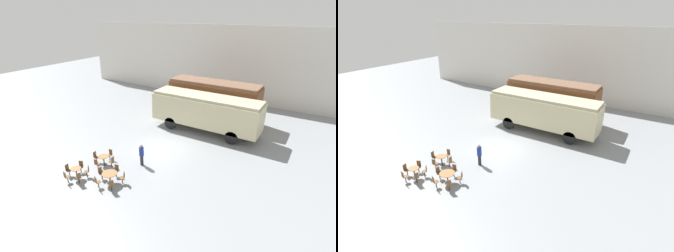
{
  "view_description": "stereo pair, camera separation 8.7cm",
  "coord_description": "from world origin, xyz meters",
  "views": [
    {
      "loc": [
        10.57,
        -16.0,
        10.38
      ],
      "look_at": [
        0.0,
        1.0,
        1.6
      ],
      "focal_mm": 28.0,
      "sensor_mm": 36.0,
      "label": 1
    },
    {
      "loc": [
        10.64,
        -15.95,
        10.38
      ],
      "look_at": [
        0.0,
        1.0,
        1.6
      ],
      "focal_mm": 28.0,
      "sensor_mm": 36.0,
      "label": 2
    }
  ],
  "objects": [
    {
      "name": "cafe_chair_3",
      "position": [
        -1.06,
        -5.81,
        0.51
      ],
      "size": [
        0.36,
        0.36,
        0.87
      ],
      "rotation": [
        0.0,
        0.0,
        12.49
      ],
      "color": "black",
      "rests_on": "ground_plane"
    },
    {
      "name": "cafe_chair_4",
      "position": [
        -0.52,
        -6.68,
        0.51
      ],
      "size": [
        0.38,
        0.4,
        0.87
      ],
      "rotation": [
        0.0,
        0.0,
        13.74
      ],
      "color": "black",
      "rests_on": "ground_plane"
    },
    {
      "name": "visitor_person",
      "position": [
        0.2,
        -2.96,
        0.91
      ],
      "size": [
        0.34,
        0.34,
        1.69
      ],
      "color": "#262633",
      "rests_on": "ground_plane"
    },
    {
      "name": "cafe_chair_7",
      "position": [
        -1.87,
        -6.99,
        0.51
      ],
      "size": [
        0.4,
        0.39,
        0.87
      ],
      "rotation": [
        0.0,
        0.0,
        8.93
      ],
      "color": "black",
      "rests_on": "ground_plane"
    },
    {
      "name": "cafe_chair_1",
      "position": [
        0.55,
        -5.43,
        0.51
      ],
      "size": [
        0.4,
        0.39,
        0.87
      ],
      "rotation": [
        0.0,
        0.0,
        9.97
      ],
      "color": "black",
      "rests_on": "ground_plane"
    },
    {
      "name": "cafe_table_mid",
      "position": [
        -2.51,
        -6.64,
        0.56
      ],
      "size": [
        0.7,
        0.7,
        0.77
      ],
      "color": "black",
      "rests_on": "ground_plane"
    },
    {
      "name": "cafe_chair_2",
      "position": [
        -0.39,
        -5.03,
        0.51
      ],
      "size": [
        0.36,
        0.38,
        0.87
      ],
      "rotation": [
        0.0,
        0.0,
        11.23
      ],
      "color": "black",
      "rests_on": "ground_plane"
    },
    {
      "name": "cafe_chair_11",
      "position": [
        -2.92,
        -4.48,
        0.51
      ],
      "size": [
        0.37,
        0.36,
        0.87
      ],
      "rotation": [
        0.0,
        0.0,
        6.37
      ],
      "color": "black",
      "rests_on": "ground_plane"
    },
    {
      "name": "cafe_table_near",
      "position": [
        -0.19,
        -5.88,
        0.64
      ],
      "size": [
        0.99,
        0.99,
        0.77
      ],
      "color": "black",
      "rests_on": "ground_plane"
    },
    {
      "name": "cafe_chair_0",
      "position": [
        0.47,
        -6.44,
        0.51
      ],
      "size": [
        0.41,
        0.4,
        0.87
      ],
      "rotation": [
        0.0,
        0.0,
        8.72
      ],
      "color": "black",
      "rests_on": "ground_plane"
    },
    {
      "name": "cafe_chair_8",
      "position": [
        -1.98,
        -6.14,
        0.51
      ],
      "size": [
        0.4,
        0.4,
        0.87
      ],
      "rotation": [
        0.0,
        0.0,
        10.18
      ],
      "color": "black",
      "rests_on": "ground_plane"
    },
    {
      "name": "cafe_chair_12",
      "position": [
        -2.11,
        -5.16,
        0.51
      ],
      "size": [
        0.36,
        0.37,
        0.87
      ],
      "rotation": [
        0.0,
        0.0,
        7.94
      ],
      "color": "black",
      "rests_on": "ground_plane"
    },
    {
      "name": "backdrop_wall",
      "position": [
        0.0,
        15.24,
        4.5
      ],
      "size": [
        44.0,
        0.15,
        9.0
      ],
      "color": "silver",
      "rests_on": "ground_plane"
    },
    {
      "name": "cafe_table_far",
      "position": [
        -2.18,
        -4.41,
        0.53
      ],
      "size": [
        0.76,
        0.76,
        0.7
      ],
      "color": "black",
      "rests_on": "ground_plane"
    },
    {
      "name": "passenger_coach_wooden",
      "position": [
        1.04,
        8.17,
        2.41
      ],
      "size": [
        9.13,
        2.71,
        3.99
      ],
      "color": "brown",
      "rests_on": "ground_plane"
    },
    {
      "name": "cafe_chair_10",
      "position": [
        -2.25,
        -3.67,
        0.51
      ],
      "size": [
        0.36,
        0.37,
        0.87
      ],
      "rotation": [
        0.0,
        0.0,
        4.8
      ],
      "color": "black",
      "rests_on": "ground_plane"
    },
    {
      "name": "cafe_chair_5",
      "position": [
        -3.22,
        -6.73,
        0.51
      ],
      "size": [
        0.37,
        0.36,
        0.87
      ],
      "rotation": [
        0.0,
        0.0,
        6.41
      ],
      "color": "black",
      "rests_on": "ground_plane"
    },
    {
      "name": "ground_plane",
      "position": [
        0.0,
        0.0,
        0.0
      ],
      "size": [
        80.0,
        80.0,
        0.0
      ],
      "primitive_type": "plane",
      "color": "gray"
    },
    {
      "name": "cafe_chair_13",
      "position": [
        -1.43,
        -4.35,
        0.51
      ],
      "size": [
        0.37,
        0.36,
        0.87
      ],
      "rotation": [
        0.0,
        0.0,
        9.51
      ],
      "color": "black",
      "rests_on": "ground_plane"
    },
    {
      "name": "passenger_coach_vintage",
      "position": [
        1.64,
        4.86,
        2.1
      ],
      "size": [
        10.05,
        2.62,
        3.48
      ],
      "color": "beige",
      "rests_on": "ground_plane"
    },
    {
      "name": "cafe_chair_6",
      "position": [
        -2.64,
        -7.35,
        0.51
      ],
      "size": [
        0.36,
        0.38,
        0.87
      ],
      "rotation": [
        0.0,
        0.0,
        7.67
      ],
      "color": "black",
      "rests_on": "ground_plane"
    },
    {
      "name": "cafe_chair_9",
      "position": [
        -2.82,
        -5.99,
        0.51
      ],
      "size": [
        0.38,
        0.4,
        0.87
      ],
      "rotation": [
        0.0,
        0.0,
        11.44
      ],
      "color": "black",
      "rests_on": "ground_plane"
    }
  ]
}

